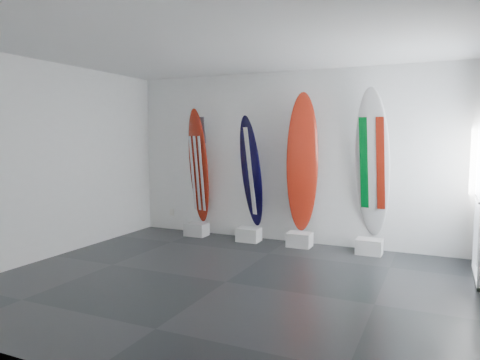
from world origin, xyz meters
The scene contains 14 objects.
floor centered at (0.00, 0.00, 0.00)m, with size 6.00×6.00×0.00m, color black.
ceiling centered at (0.00, 0.00, 3.00)m, with size 6.00×6.00×0.00m, color white.
wall_back centered at (0.00, 2.50, 1.50)m, with size 6.00×6.00×0.00m, color white.
wall_front centered at (0.00, -2.50, 1.50)m, with size 6.00×6.00×0.00m, color white.
wall_left centered at (-3.00, 0.00, 1.50)m, with size 5.00×5.00×0.00m, color white.
display_block_usa centered at (-1.70, 2.18, 0.12)m, with size 0.40×0.30×0.24m, color silver.
surfboard_usa centered at (-1.70, 2.28, 1.31)m, with size 0.49×0.08×2.16m, color maroon.
display_block_navy centered at (-0.63, 2.18, 0.12)m, with size 0.40×0.30×0.24m, color silver.
surfboard_navy centered at (-0.63, 2.28, 1.24)m, with size 0.46×0.08×2.02m, color black.
display_block_swiss centered at (0.32, 2.18, 0.12)m, with size 0.40×0.30×0.24m, color silver.
surfboard_swiss centered at (0.32, 2.28, 1.42)m, with size 0.54×0.08×2.37m, color maroon.
display_block_italy centered at (1.47, 2.18, 0.12)m, with size 0.40×0.30×0.24m, color silver.
surfboard_italy centered at (1.47, 2.28, 1.43)m, with size 0.55×0.08×2.42m, color silver.
wall_outlet centered at (-2.45, 2.48, 0.35)m, with size 0.09×0.02×0.13m, color silver.
Camera 1 is at (2.48, -4.98, 1.87)m, focal length 33.25 mm.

